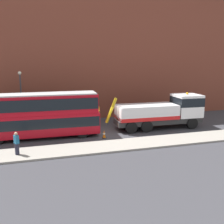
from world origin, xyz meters
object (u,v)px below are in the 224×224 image
(recovery_tow_truck, at_px, (163,111))
(pedestrian_onlooker, at_px, (17,144))
(double_decker_bus, at_px, (37,114))
(street_lamp, at_px, (21,94))
(traffic_cone_near_bus, at_px, (104,134))

(recovery_tow_truck, xyz_separation_m, pedestrian_onlooker, (-13.95, -4.32, -0.77))
(recovery_tow_truck, bearing_deg, double_decker_bus, -178.52)
(recovery_tow_truck, distance_m, street_lamp, 14.87)
(pedestrian_onlooker, xyz_separation_m, street_lamp, (-0.04, 9.04, 2.49))
(pedestrian_onlooker, bearing_deg, recovery_tow_truck, -11.26)
(double_decker_bus, xyz_separation_m, street_lamp, (-1.57, 4.70, 1.24))
(double_decker_bus, distance_m, street_lamp, 5.11)
(traffic_cone_near_bus, bearing_deg, street_lamp, 138.61)
(double_decker_bus, relative_size, traffic_cone_near_bus, 15.42)
(recovery_tow_truck, relative_size, traffic_cone_near_bus, 14.13)
(pedestrian_onlooker, bearing_deg, traffic_cone_near_bus, -8.77)
(recovery_tow_truck, height_order, street_lamp, street_lamp)
(recovery_tow_truck, distance_m, pedestrian_onlooker, 14.63)
(street_lamp, bearing_deg, double_decker_bus, -71.53)
(pedestrian_onlooker, bearing_deg, street_lamp, 61.80)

